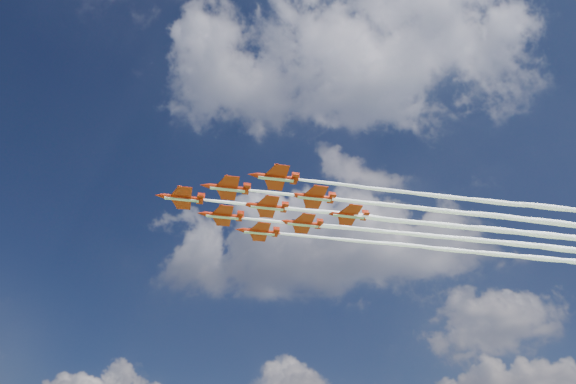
{
  "coord_description": "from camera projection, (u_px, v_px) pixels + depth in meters",
  "views": [
    {
      "loc": [
        27.55,
        -121.68,
        4.51
      ],
      "look_at": [
        0.45,
        -4.1,
        84.76
      ],
      "focal_mm": 35.0,
      "sensor_mm": 36.0,
      "label": 1
    }
  ],
  "objects": [
    {
      "name": "jet_lead",
      "position": [
        383.0,
        218.0,
        150.73
      ],
      "size": [
        106.39,
        50.35,
        3.1
      ],
      "rotation": [
        0.0,
        0.0,
        0.42
      ],
      "color": "#B6200A"
    },
    {
      "name": "jet_row2_port",
      "position": [
        432.0,
        209.0,
        146.97
      ],
      "size": [
        106.39,
        50.35,
        3.1
      ],
      "rotation": [
        0.0,
        0.0,
        0.42
      ],
      "color": "#B6200A"
    },
    {
      "name": "jet_row2_starb",
      "position": [
        413.0,
        234.0,
        157.96
      ],
      "size": [
        106.39,
        50.35,
        3.1
      ],
      "rotation": [
        0.0,
        0.0,
        0.42
      ],
      "color": "#B6200A"
    },
    {
      "name": "jet_row3_port",
      "position": [
        483.0,
        200.0,
        143.2
      ],
      "size": [
        106.39,
        50.35,
        3.1
      ],
      "rotation": [
        0.0,
        0.0,
        0.42
      ],
      "color": "#B6200A"
    },
    {
      "name": "jet_row3_centre",
      "position": [
        460.0,
        226.0,
        154.2
      ],
      "size": [
        106.39,
        50.35,
        3.1
      ],
      "rotation": [
        0.0,
        0.0,
        0.42
      ],
      "color": "#B6200A"
    },
    {
      "name": "jet_row3_starb",
      "position": [
        439.0,
        249.0,
        165.19
      ],
      "size": [
        106.39,
        50.35,
        3.1
      ],
      "rotation": [
        0.0,
        0.0,
        0.42
      ],
      "color": "#B6200A"
    },
    {
      "name": "jet_row4_port",
      "position": [
        509.0,
        218.0,
        150.43
      ],
      "size": [
        106.39,
        50.35,
        3.1
      ],
      "rotation": [
        0.0,
        0.0,
        0.42
      ],
      "color": "#B6200A"
    },
    {
      "name": "jet_row4_starb",
      "position": [
        485.0,
        241.0,
        161.43
      ],
      "size": [
        106.39,
        50.35,
        3.1
      ],
      "rotation": [
        0.0,
        0.0,
        0.42
      ],
      "color": "#B6200A"
    },
    {
      "name": "jet_tail",
      "position": [
        532.0,
        234.0,
        157.66
      ],
      "size": [
        106.39,
        50.35,
        3.1
      ],
      "rotation": [
        0.0,
        0.0,
        0.42
      ],
      "color": "#B6200A"
    }
  ]
}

